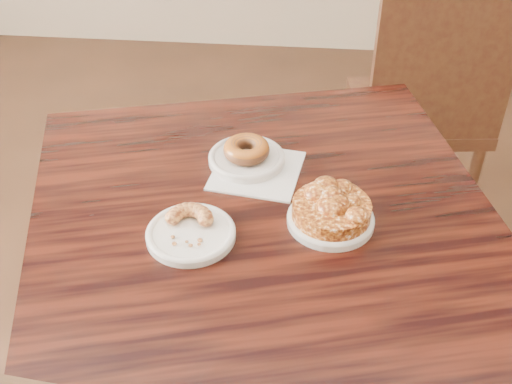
# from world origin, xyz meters

# --- Properties ---
(cafe_table) EXTENTS (0.97, 0.97, 0.75)m
(cafe_table) POSITION_xyz_m (0.04, 0.27, 0.38)
(cafe_table) COLOR black
(cafe_table) RESTS_ON floor
(chair_far) EXTENTS (0.46, 0.46, 0.90)m
(chair_far) POSITION_xyz_m (0.44, 1.14, 0.45)
(chair_far) COLOR black
(chair_far) RESTS_ON floor
(napkin) EXTENTS (0.18, 0.18, 0.00)m
(napkin) POSITION_xyz_m (0.02, 0.39, 0.75)
(napkin) COLOR white
(napkin) RESTS_ON cafe_table
(plate_donut) EXTENTS (0.14, 0.14, 0.01)m
(plate_donut) POSITION_xyz_m (-0.00, 0.41, 0.76)
(plate_donut) COLOR silver
(plate_donut) RESTS_ON napkin
(plate_cruller) EXTENTS (0.15, 0.15, 0.01)m
(plate_cruller) POSITION_xyz_m (-0.07, 0.20, 0.76)
(plate_cruller) COLOR white
(plate_cruller) RESTS_ON cafe_table
(plate_fritter) EXTENTS (0.15, 0.15, 0.01)m
(plate_fritter) POSITION_xyz_m (0.16, 0.25, 0.76)
(plate_fritter) COLOR silver
(plate_fritter) RESTS_ON cafe_table
(glazed_donut) EXTENTS (0.09, 0.09, 0.03)m
(glazed_donut) POSITION_xyz_m (-0.00, 0.41, 0.78)
(glazed_donut) COLOR brown
(glazed_donut) RESTS_ON plate_donut
(apple_fritter) EXTENTS (0.18, 0.18, 0.04)m
(apple_fritter) POSITION_xyz_m (0.16, 0.25, 0.78)
(apple_fritter) COLOR #421607
(apple_fritter) RESTS_ON plate_fritter
(cruller_fragment) EXTENTS (0.09, 0.09, 0.02)m
(cruller_fragment) POSITION_xyz_m (-0.07, 0.20, 0.77)
(cruller_fragment) COLOR #622B13
(cruller_fragment) RESTS_ON plate_cruller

